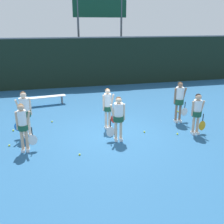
{
  "coord_description": "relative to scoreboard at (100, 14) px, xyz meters",
  "views": [
    {
      "loc": [
        -2.22,
        -9.07,
        4.08
      ],
      "look_at": [
        0.0,
        -0.01,
        0.92
      ],
      "focal_mm": 42.0,
      "sensor_mm": 36.0,
      "label": 1
    }
  ],
  "objects": [
    {
      "name": "player_1",
      "position": [
        -1.46,
        -10.31,
        -3.74
      ],
      "size": [
        0.68,
        0.39,
        1.65
      ],
      "rotation": [
        0.0,
        0.0,
        -0.12
      ],
      "color": "beige",
      "rests_on": "ground_plane"
    },
    {
      "name": "player_4",
      "position": [
        -1.56,
        -9.12,
        -3.74
      ],
      "size": [
        0.61,
        0.33,
        1.68
      ],
      "rotation": [
        0.0,
        0.0,
        0.15
      ],
      "color": "beige",
      "rests_on": "ground_plane"
    },
    {
      "name": "tennis_ball_1",
      "position": [
        -5.3,
        -8.5,
        -4.68
      ],
      "size": [
        0.07,
        0.07,
        0.07
      ],
      "primitive_type": "sphere",
      "color": "#CCE033",
      "rests_on": "ground_plane"
    },
    {
      "name": "ground_plane",
      "position": [
        -1.55,
        -9.74,
        -4.72
      ],
      "size": [
        140.0,
        140.0,
        0.0
      ],
      "primitive_type": "plane",
      "color": "#235684"
    },
    {
      "name": "fence_windscreen",
      "position": [
        -1.55,
        -1.43,
        -3.08
      ],
      "size": [
        60.0,
        0.08,
        3.26
      ],
      "color": "black",
      "rests_on": "ground_plane"
    },
    {
      "name": "tennis_ball_6",
      "position": [
        -5.29,
        -9.89,
        -4.68
      ],
      "size": [
        0.07,
        0.07,
        0.07
      ],
      "primitive_type": "sphere",
      "color": "#CCE033",
      "rests_on": "ground_plane"
    },
    {
      "name": "player_5",
      "position": [
        1.56,
        -9.09,
        -3.67
      ],
      "size": [
        0.68,
        0.4,
        1.77
      ],
      "rotation": [
        0.0,
        0.0,
        -0.0
      ],
      "color": "#8C664C",
      "rests_on": "ground_plane"
    },
    {
      "name": "tennis_ball_4",
      "position": [
        -0.27,
        -9.88,
        -4.69
      ],
      "size": [
        0.06,
        0.06,
        0.06
      ],
      "primitive_type": "sphere",
      "color": "#CCE033",
      "rests_on": "ground_plane"
    },
    {
      "name": "tennis_ball_5",
      "position": [
        2.19,
        -7.91,
        -4.68
      ],
      "size": [
        0.07,
        0.07,
        0.07
      ],
      "primitive_type": "sphere",
      "color": "#CCE033",
      "rests_on": "ground_plane"
    },
    {
      "name": "tennis_ball_3",
      "position": [
        -5.21,
        -7.78,
        -4.68
      ],
      "size": [
        0.07,
        0.07,
        0.07
      ],
      "primitive_type": "sphere",
      "color": "#CCE033",
      "rests_on": "ground_plane"
    },
    {
      "name": "tennis_ball_2",
      "position": [
        -3.77,
        -7.86,
        -4.68
      ],
      "size": [
        0.07,
        0.07,
        0.07
      ],
      "primitive_type": "sphere",
      "color": "#CCE033",
      "rests_on": "ground_plane"
    },
    {
      "name": "tennis_ball_0",
      "position": [
        0.9,
        -10.38,
        -4.68
      ],
      "size": [
        0.07,
        0.07,
        0.07
      ],
      "primitive_type": "sphere",
      "color": "#CCE033",
      "rests_on": "ground_plane"
    },
    {
      "name": "player_0",
      "position": [
        -4.7,
        -10.38,
        -3.75
      ],
      "size": [
        0.62,
        0.32,
        1.66
      ],
      "rotation": [
        0.0,
        0.0,
        -0.02
      ],
      "color": "tan",
      "rests_on": "ground_plane"
    },
    {
      "name": "scoreboard",
      "position": [
        0.0,
        0.0,
        0.0
      ],
      "size": [
        3.72,
        0.15,
        6.03
      ],
      "color": "#515156",
      "rests_on": "ground_plane"
    },
    {
      "name": "player_3",
      "position": [
        -4.72,
        -9.15,
        -3.67
      ],
      "size": [
        0.67,
        0.4,
        1.75
      ],
      "rotation": [
        0.0,
        0.0,
        0.19
      ],
      "color": "beige",
      "rests_on": "ground_plane"
    },
    {
      "name": "player_2",
      "position": [
        1.6,
        -10.46,
        -3.76
      ],
      "size": [
        0.64,
        0.36,
        1.61
      ],
      "rotation": [
        0.0,
        0.0,
        -0.05
      ],
      "color": "tan",
      "rests_on": "ground_plane"
    },
    {
      "name": "tennis_ball_7",
      "position": [
        -2.98,
        -11.15,
        -4.68
      ],
      "size": [
        0.07,
        0.07,
        0.07
      ],
      "primitive_type": "sphere",
      "color": "#CCE033",
      "rests_on": "ground_plane"
    },
    {
      "name": "bench_courtside",
      "position": [
        -4.0,
        -5.16,
        -4.32
      ],
      "size": [
        2.1,
        0.64,
        0.45
      ],
      "rotation": [
        0.0,
        0.0,
        0.14
      ],
      "color": "silver",
      "rests_on": "ground_plane"
    }
  ]
}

